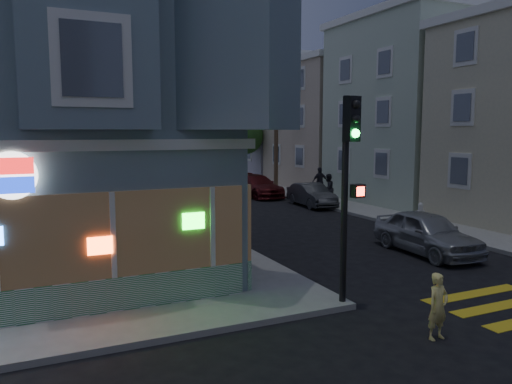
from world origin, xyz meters
TOP-DOWN VIEW (x-y plane):
  - ground at (0.00, 0.00)m, footprint 120.00×120.00m
  - sidewalk_ne at (23.00, 23.00)m, footprint 24.00×42.00m
  - row_house_b at (19.50, 16.00)m, footprint 12.00×8.60m
  - row_house_c at (19.50, 25.00)m, footprint 12.00×8.60m
  - row_house_d at (19.50, 34.00)m, footprint 12.00×8.60m
  - utility_pole at (12.00, 24.00)m, footprint 2.20×0.30m
  - street_tree_near at (12.20, 30.00)m, footprint 3.00×3.00m
  - street_tree_far at (12.20, 38.00)m, footprint 3.00×3.00m
  - running_child at (3.50, -0.12)m, footprint 0.53×0.37m
  - pedestrian_a at (11.80, 16.88)m, footprint 0.98×0.87m
  - pedestrian_b at (12.94, 19.62)m, footprint 1.11×0.48m
  - parked_car_a at (8.60, 5.59)m, footprint 2.07×4.54m
  - parked_car_b at (10.70, 16.91)m, footprint 1.73×4.15m
  - parked_car_c at (9.60, 22.11)m, footprint 2.38×5.13m
  - parked_car_d at (8.60, 30.56)m, footprint 2.28×4.56m
  - traffic_signal at (2.82, 2.17)m, footprint 0.59×0.56m
  - fire_hydrant at (13.00, 10.61)m, footprint 0.44×0.25m

SIDE VIEW (x-z plane):
  - ground at x=0.00m, z-range 0.00..0.00m
  - sidewalk_ne at x=23.00m, z-range 0.00..0.15m
  - fire_hydrant at x=13.00m, z-range 0.17..0.93m
  - parked_car_d at x=8.60m, z-range 0.00..1.24m
  - parked_car_b at x=10.70m, z-range 0.00..1.33m
  - running_child at x=3.50m, z-range 0.00..1.40m
  - parked_car_c at x=9.60m, z-range 0.00..1.45m
  - parked_car_a at x=8.60m, z-range 0.00..1.51m
  - pedestrian_a at x=11.80m, z-range 0.15..1.84m
  - pedestrian_b at x=12.94m, z-range 0.15..2.02m
  - traffic_signal at x=2.82m, z-range 1.03..6.02m
  - street_tree_near at x=12.20m, z-range 1.29..6.59m
  - street_tree_far at x=12.20m, z-range 1.29..6.59m
  - row_house_c at x=19.50m, z-range 0.15..9.15m
  - utility_pole at x=12.00m, z-range 0.30..9.30m
  - row_house_b at x=19.50m, z-range 0.15..10.65m
  - row_house_d at x=19.50m, z-range 0.15..10.65m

